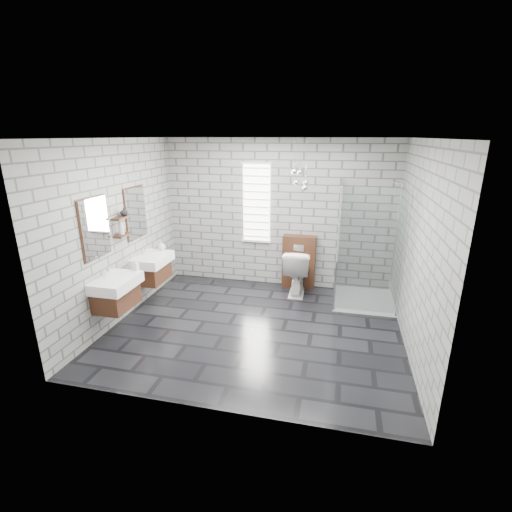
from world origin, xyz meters
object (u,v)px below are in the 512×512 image
(vanity_right, at_px, (150,261))
(toilet, at_px, (297,271))
(cistern_panel, at_px, (299,262))
(shower_enclosure, at_px, (360,276))
(vanity_left, at_px, (114,284))

(vanity_right, xyz_separation_m, toilet, (2.33, 0.98, -0.34))
(vanity_right, height_order, toilet, vanity_right)
(cistern_panel, bearing_deg, shower_enclosure, -25.69)
(vanity_left, xyz_separation_m, toilet, (2.33, 2.03, -0.34))
(shower_enclosure, distance_m, toilet, 1.11)
(cistern_panel, relative_size, toilet, 1.21)
(cistern_panel, height_order, shower_enclosure, shower_enclosure)
(vanity_left, height_order, vanity_right, same)
(vanity_left, relative_size, shower_enclosure, 0.77)
(vanity_left, relative_size, vanity_right, 1.00)
(vanity_left, relative_size, cistern_panel, 1.57)
(vanity_right, height_order, shower_enclosure, shower_enclosure)
(vanity_right, distance_m, cistern_panel, 2.65)
(vanity_right, distance_m, shower_enclosure, 3.49)
(cistern_panel, xyz_separation_m, toilet, (0.00, -0.25, -0.09))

